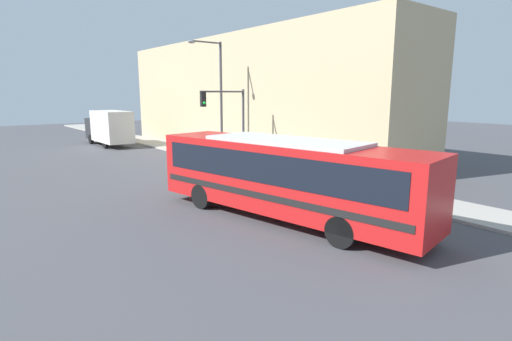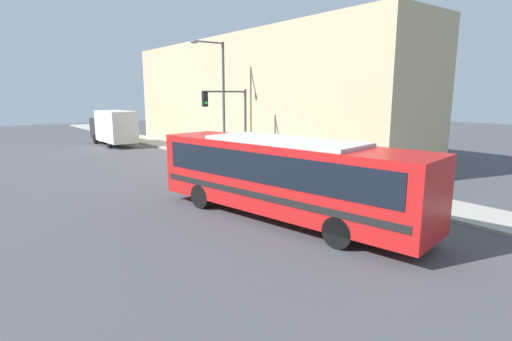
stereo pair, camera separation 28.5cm
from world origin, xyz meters
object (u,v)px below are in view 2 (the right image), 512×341
at_px(pedestrian_near_corner, 229,146).
at_px(delivery_truck, 113,127).
at_px(fire_hydrant, 326,177).
at_px(parking_meter, 249,153).
at_px(city_bus, 283,173).
at_px(street_lamp, 220,92).
at_px(traffic_light_pole, 230,114).
at_px(pedestrian_mid_block, 318,164).

bearing_deg(pedestrian_near_corner, delivery_truck, 106.70).
height_order(fire_hydrant, parking_meter, parking_meter).
height_order(delivery_truck, parking_meter, delivery_truck).
bearing_deg(fire_hydrant, city_bus, -153.15).
bearing_deg(street_lamp, traffic_light_pole, -109.42).
height_order(fire_hydrant, pedestrian_near_corner, pedestrian_near_corner).
height_order(city_bus, fire_hydrant, city_bus).
bearing_deg(traffic_light_pole, pedestrian_mid_block, -77.54).
bearing_deg(delivery_truck, parking_meter, -79.71).
bearing_deg(traffic_light_pole, city_bus, -113.56).
bearing_deg(street_lamp, fire_hydrant, -89.67).
height_order(street_lamp, pedestrian_near_corner, street_lamp).
bearing_deg(delivery_truck, street_lamp, -77.55).
bearing_deg(fire_hydrant, delivery_truck, 97.42).
xyz_separation_m(street_lamp, pedestrian_near_corner, (0.97, 0.41, -3.91)).
bearing_deg(pedestrian_mid_block, parking_meter, 93.88).
height_order(delivery_truck, traffic_light_pole, traffic_light_pole).
bearing_deg(pedestrian_near_corner, traffic_light_pole, -121.66).
distance_m(traffic_light_pole, street_lamp, 3.18).
relative_size(parking_meter, pedestrian_mid_block, 0.70).
bearing_deg(pedestrian_near_corner, fire_hydrant, -94.98).
height_order(pedestrian_near_corner, pedestrian_mid_block, pedestrian_mid_block).
relative_size(traffic_light_pole, pedestrian_near_corner, 2.93).
height_order(fire_hydrant, street_lamp, street_lamp).
relative_size(parking_meter, pedestrian_near_corner, 0.74).
bearing_deg(delivery_truck, pedestrian_mid_block, -81.31).
distance_m(parking_meter, street_lamp, 5.13).
bearing_deg(pedestrian_near_corner, city_bus, -115.59).
distance_m(fire_hydrant, traffic_light_pole, 8.01).
bearing_deg(fire_hydrant, parking_meter, 90.00).
relative_size(street_lamp, pedestrian_near_corner, 4.83).
relative_size(parking_meter, street_lamp, 0.15).
bearing_deg(delivery_truck, fire_hydrant, -82.58).
distance_m(city_bus, street_lamp, 14.21).
bearing_deg(traffic_light_pole, pedestrian_near_corner, 58.34).
relative_size(delivery_truck, traffic_light_pole, 1.47).
relative_size(city_bus, pedestrian_mid_block, 6.54).
relative_size(traffic_light_pole, street_lamp, 0.61).
distance_m(fire_hydrant, parking_meter, 6.77).
distance_m(fire_hydrant, pedestrian_mid_block, 1.18).
distance_m(city_bus, pedestrian_mid_block, 6.94).
xyz_separation_m(fire_hydrant, parking_meter, (0.00, 6.75, 0.47)).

